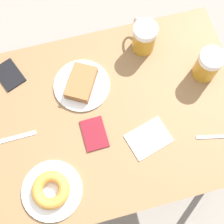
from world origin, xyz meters
name	(u,v)px	position (x,y,z in m)	size (l,w,h in m)	color
ground_plane	(112,152)	(0.00, 0.00, 0.00)	(8.00, 8.00, 0.00)	gray
table	(112,119)	(0.00, 0.00, 0.67)	(0.76, 1.06, 0.73)	olive
plate_with_cake	(82,84)	(0.15, 0.09, 0.75)	(0.23, 0.23, 0.05)	white
plate_with_donut	(51,190)	(-0.23, 0.28, 0.75)	(0.22, 0.22, 0.05)	white
beer_mug_left	(144,37)	(0.26, -0.20, 0.80)	(0.14, 0.10, 0.14)	#C68C23
beer_mug_center	(208,64)	(0.08, -0.41, 0.80)	(0.10, 0.14, 0.14)	#C68C23
napkin_folded	(149,138)	(-0.13, -0.11, 0.74)	(0.15, 0.18, 0.00)	white
fork	(220,137)	(-0.20, -0.38, 0.74)	(0.05, 0.18, 0.00)	silver
knife	(11,139)	(0.00, 0.40, 0.73)	(0.02, 0.20, 0.00)	silver
passport_near_edge	(9,75)	(0.27, 0.36, 0.74)	(0.15, 0.13, 0.01)	black
passport_far_edge	(94,134)	(-0.06, 0.09, 0.74)	(0.13, 0.09, 0.01)	maroon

